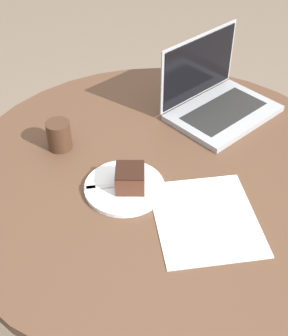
% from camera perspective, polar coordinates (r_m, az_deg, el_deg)
% --- Properties ---
extents(ground_plane, '(12.00, 12.00, 0.00)m').
position_cam_1_polar(ground_plane, '(1.87, 1.67, -17.28)').
color(ground_plane, '#6B5B4C').
extents(dining_table, '(1.16, 1.16, 0.73)m').
position_cam_1_polar(dining_table, '(1.41, 2.13, -4.60)').
color(dining_table, '#4C3323').
rests_on(dining_table, ground_plane).
extents(paper_document, '(0.37, 0.35, 0.00)m').
position_cam_1_polar(paper_document, '(1.19, 7.52, -6.08)').
color(paper_document, white).
rests_on(paper_document, dining_table).
extents(plate, '(0.22, 0.22, 0.01)m').
position_cam_1_polar(plate, '(1.25, -2.40, -2.37)').
color(plate, silver).
rests_on(plate, dining_table).
extents(cake_slice, '(0.11, 0.11, 0.06)m').
position_cam_1_polar(cake_slice, '(1.23, -1.71, -1.22)').
color(cake_slice, '#472619').
rests_on(cake_slice, plate).
extents(fork, '(0.09, 0.16, 0.00)m').
position_cam_1_polar(fork, '(1.25, -4.11, -2.12)').
color(fork, silver).
rests_on(fork, plate).
extents(coffee_glass, '(0.07, 0.07, 0.09)m').
position_cam_1_polar(coffee_glass, '(1.39, -10.32, 3.95)').
color(coffee_glass, '#3D2619').
rests_on(coffee_glass, dining_table).
extents(laptop, '(0.29, 0.37, 0.24)m').
position_cam_1_polar(laptop, '(1.54, 8.88, 8.13)').
color(laptop, gray).
rests_on(laptop, dining_table).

